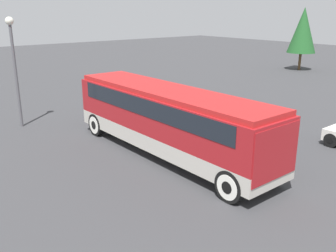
# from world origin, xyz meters

# --- Properties ---
(ground_plane) EXTENTS (120.00, 120.00, 0.00)m
(ground_plane) POSITION_xyz_m (0.00, 0.00, 0.00)
(ground_plane) COLOR #38383A
(tour_bus) EXTENTS (11.44, 2.64, 3.09)m
(tour_bus) POSITION_xyz_m (0.10, 0.00, 1.88)
(tour_bus) COLOR #B7B2A8
(tour_bus) RESTS_ON ground_plane
(parked_car_near) EXTENTS (4.34, 1.78, 1.41)m
(parked_car_near) POSITION_xyz_m (-0.31, 5.10, 0.70)
(parked_car_near) COLOR navy
(parked_car_near) RESTS_ON ground_plane
(lamp_post) EXTENTS (0.44, 0.44, 6.05)m
(lamp_post) POSITION_xyz_m (-8.75, -3.68, 3.94)
(lamp_post) COLOR #515156
(lamp_post) RESTS_ON ground_plane
(tree_center) EXTENTS (3.02, 3.02, 6.70)m
(tree_center) POSITION_xyz_m (-10.55, 27.45, 4.29)
(tree_center) COLOR brown
(tree_center) RESTS_ON ground_plane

